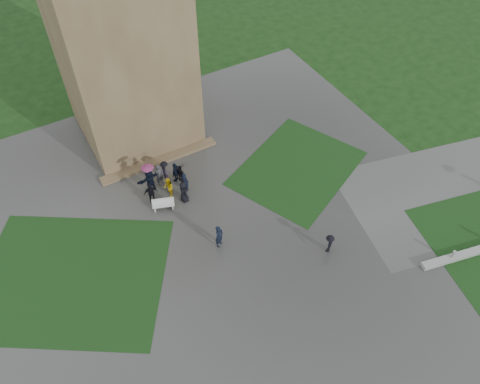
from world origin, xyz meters
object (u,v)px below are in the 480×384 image
tower (116,23)px  bench (163,204)px  pedestrian_near (329,244)px  pedestrian_mid (219,236)px

tower → bench: (-1.54, -8.74, -8.54)m
tower → pedestrian_near: (6.05, -17.00, -8.26)m
bench → pedestrian_near: 11.22m
pedestrian_near → tower: bearing=-107.8°
bench → pedestrian_near: bearing=-27.9°
tower → pedestrian_mid: tower is taller
pedestrian_mid → pedestrian_near: (5.70, -3.73, -0.16)m
pedestrian_mid → pedestrian_near: bearing=-66.1°
bench → pedestrian_mid: size_ratio=0.87×
bench → pedestrian_mid: bearing=-47.9°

